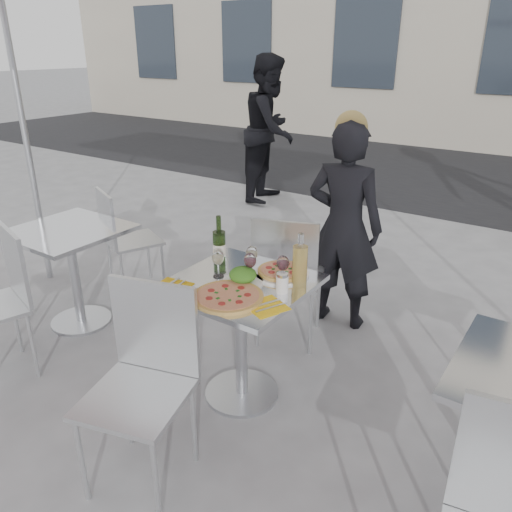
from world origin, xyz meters
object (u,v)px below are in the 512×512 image
Objects in this scene: salad_plate at (243,276)px; wine_bottle at (219,246)px; napkin_right at (266,306)px; woman_diner at (344,227)px; pedestrian_a at (270,130)px; chair_far at (287,271)px; main_table at (241,316)px; side_chair_lnear at (0,292)px; wineglass_white_b at (252,254)px; wineglass_red_b at (283,264)px; side_table_left at (72,256)px; napkin_left at (171,287)px; wineglass_red_a at (250,261)px; wineglass_white_a at (218,258)px; pizza_far at (282,272)px; pizza_near at (228,297)px; side_chair_lfar at (122,233)px; carafe at (300,264)px; sugar_shaker at (282,283)px; chair_near at (145,369)px.

wine_bottle is at bearing 154.28° from salad_plate.
woman_diner is at bearing 122.68° from napkin_right.
pedestrian_a reaches higher than napkin_right.
pedestrian_a reaches higher than wine_bottle.
chair_far is 0.67m from salad_plate.
chair_far reaches higher than main_table.
main_table is 0.81× the size of side_chair_lnear.
wineglass_white_b is 0.21m from wineglass_red_b.
wineglass_red_b is at bearing 4.15° from side_table_left.
chair_far is 4.62× the size of napkin_left.
side_table_left is 1.56m from wineglass_red_a.
wine_bottle is at bearing 125.88° from wineglass_white_a.
pizza_far reaches higher than side_table_left.
napkin_left is at bearing 34.24° from side_chair_lnear.
napkin_right is (0.29, -0.29, -0.11)m from wineglass_white_b.
pedestrian_a is 6.02× the size of pizza_far.
pizza_near is 0.33m from napkin_left.
wineglass_white_b is (1.48, 0.14, 0.32)m from side_table_left.
wineglass_white_b is at bearing -161.67° from pedestrian_a.
pizza_near is 2.30× the size of wineglass_white_b.
pedestrian_a reaches higher than chair_far.
side_chair_lfar is 4.33× the size of napkin_left.
side_table_left is 2.59× the size of carafe.
side_table_left is 0.50× the size of woman_diner.
salad_plate is (-0.05, 0.19, 0.03)m from pizza_near.
side_chair_lfar is 1.67m from wineglass_white_b.
carafe is 0.27m from wineglass_red_a.
woman_diner is 1.13m from salad_plate.
sugar_shaker is (1.75, 0.02, 0.26)m from side_table_left.
woman_diner is 1.32m from pizza_near.
wine_bottle reaches higher than main_table.
wineglass_red_a is at bearing 2.01° from side_table_left.
side_chair_lnear is 1.75m from wineglass_red_b.
woman_diner is 1.01m from carafe.
wine_bottle reaches higher than wineglass_red_a.
sugar_shaker is at bearing -59.51° from wineglass_red_b.
pizza_near is (0.06, -0.19, 0.22)m from main_table.
wineglass_red_a is at bearing 63.10° from main_table.
chair_far is 0.65m from wineglass_red_a.
side_table_left is 1.66m from pizza_far.
main_table and side_table_left have the same top height.
chair_far is 3.62m from pedestrian_a.
side_chair_lnear is at bearing -153.73° from wineglass_white_a.
wineglass_red_a is (-0.11, -0.16, 0.09)m from pizza_far.
pizza_far is 0.39m from napkin_right.
wine_bottle is at bearing 78.38° from napkin_left.
carafe is at bearing -158.07° from pedestrian_a.
wineglass_white_a is at bearing -174.50° from sugar_shaker.
chair_near is at bearing -95.65° from wineglass_red_a.
pizza_far is 1.51× the size of napkin_left.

